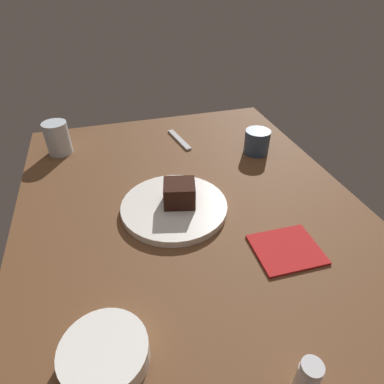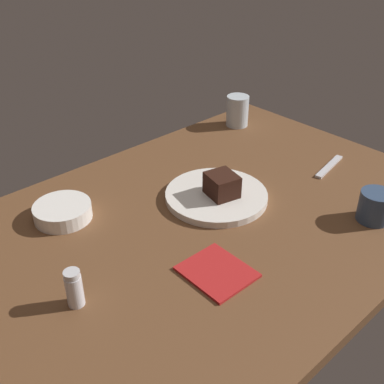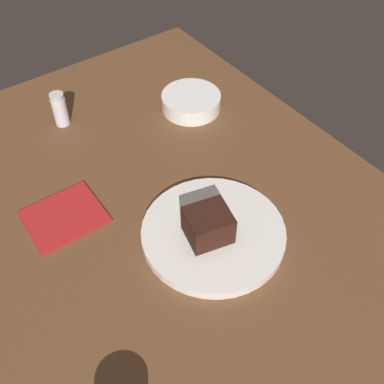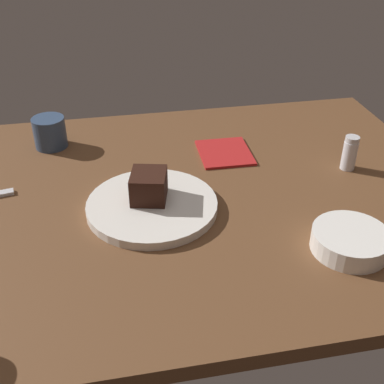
# 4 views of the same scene
# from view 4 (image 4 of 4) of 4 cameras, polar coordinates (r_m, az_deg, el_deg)

# --- Properties ---
(dining_table) EXTENTS (1.20, 0.84, 0.03)m
(dining_table) POSITION_cam_4_polar(r_m,az_deg,el_deg) (1.03, -1.89, -1.03)
(dining_table) COLOR brown
(dining_table) RESTS_ON ground
(dessert_plate) EXTENTS (0.26, 0.26, 0.02)m
(dessert_plate) POSITION_cam_4_polar(r_m,az_deg,el_deg) (0.97, -4.63, -1.59)
(dessert_plate) COLOR white
(dessert_plate) RESTS_ON dining_table
(chocolate_cake_slice) EXTENTS (0.08, 0.09, 0.06)m
(chocolate_cake_slice) POSITION_cam_4_polar(r_m,az_deg,el_deg) (0.96, -5.00, 0.70)
(chocolate_cake_slice) COLOR black
(chocolate_cake_slice) RESTS_ON dessert_plate
(salt_shaker) EXTENTS (0.03, 0.03, 0.08)m
(salt_shaker) POSITION_cam_4_polar(r_m,az_deg,el_deg) (1.15, 17.74, 4.31)
(salt_shaker) COLOR silver
(salt_shaker) RESTS_ON dining_table
(side_bowl) EXTENTS (0.14, 0.14, 0.04)m
(side_bowl) POSITION_cam_4_polar(r_m,az_deg,el_deg) (0.91, 17.79, -5.39)
(side_bowl) COLOR white
(side_bowl) RESTS_ON dining_table
(coffee_cup) EXTENTS (0.08, 0.08, 0.07)m
(coffee_cup) POSITION_cam_4_polar(r_m,az_deg,el_deg) (1.24, -16.09, 6.62)
(coffee_cup) COLOR #334766
(coffee_cup) RESTS_ON dining_table
(folded_napkin) EXTENTS (0.12, 0.14, 0.01)m
(folded_napkin) POSITION_cam_4_polar(r_m,az_deg,el_deg) (1.17, 3.79, 4.56)
(folded_napkin) COLOR #B21E1E
(folded_napkin) RESTS_ON dining_table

